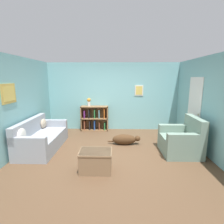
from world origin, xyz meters
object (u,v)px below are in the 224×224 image
object	(u,v)px
bookshelf	(95,119)
couch	(41,138)
vase	(89,102)
recliner_chair	(182,141)
dog	(125,139)
coffee_table	(96,160)

from	to	relation	value
bookshelf	couch	bearing A→B (deg)	-125.37
couch	vase	size ratio (longest dim) A/B	6.09
couch	recliner_chair	size ratio (longest dim) A/B	1.84
dog	bookshelf	bearing A→B (deg)	126.59
coffee_table	vase	world-z (taller)	vase
bookshelf	vase	xyz separation A→B (m)	(-0.21, -0.02, 0.67)
bookshelf	vase	world-z (taller)	vase
bookshelf	coffee_table	size ratio (longest dim) A/B	1.49
coffee_table	vase	distance (m)	3.23
coffee_table	dog	world-z (taller)	coffee_table
vase	couch	bearing A→B (deg)	-121.25
couch	coffee_table	bearing A→B (deg)	-34.95
couch	bookshelf	xyz separation A→B (m)	(1.33, 1.87, 0.15)
coffee_table	dog	xyz separation A→B (m)	(0.72, 1.57, -0.08)
dog	coffee_table	bearing A→B (deg)	-114.70
couch	recliner_chair	distance (m)	3.95
recliner_chair	dog	size ratio (longest dim) A/B	1.02
recliner_chair	vase	world-z (taller)	vase
couch	coffee_table	xyz separation A→B (m)	(1.72, -1.20, -0.06)
coffee_table	recliner_chair	bearing A→B (deg)	23.51
dog	vase	size ratio (longest dim) A/B	3.24
recliner_chair	couch	bearing A→B (deg)	176.63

